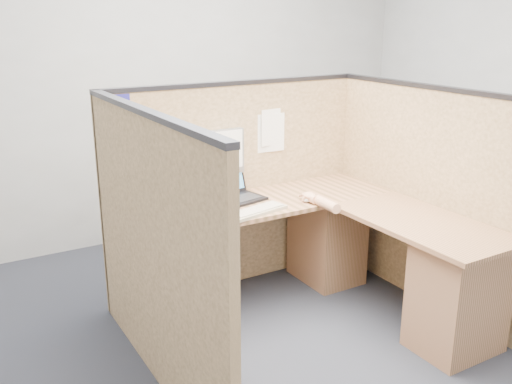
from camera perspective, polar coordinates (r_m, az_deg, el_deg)
floor at (r=3.76m, az=5.85°, el=-14.34°), size 5.00×5.00×0.00m
wall_back at (r=5.22m, az=-8.67°, el=10.78°), size 5.00×0.00×5.00m
cubicle_partitions at (r=3.76m, az=2.37°, el=-1.38°), size 2.06×1.83×1.53m
l_desk at (r=3.88m, az=5.73°, el=-6.76°), size 1.95×1.75×0.73m
laptop at (r=4.02m, az=-2.08°, el=0.18°), size 0.37×0.37×0.24m
keyboard at (r=3.73m, az=0.11°, el=-1.88°), size 0.44×0.23×0.03m
mouse at (r=3.97m, az=5.28°, el=-0.68°), size 0.11×0.09×0.04m
hand_forearm at (r=3.87m, az=6.52°, el=-0.97°), size 0.10×0.36×0.08m
blue_poster at (r=3.73m, az=-13.74°, el=7.60°), size 0.18×0.01×0.24m
american_flag at (r=3.80m, az=-10.72°, el=6.36°), size 0.19×0.01×0.33m
file_holder at (r=4.06m, az=-2.91°, el=4.06°), size 0.25×0.05×0.32m
paper_left at (r=4.25m, az=1.71°, el=6.51°), size 0.21×0.03×0.27m
paper_right at (r=4.25m, az=1.51°, el=5.93°), size 0.22×0.02×0.28m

